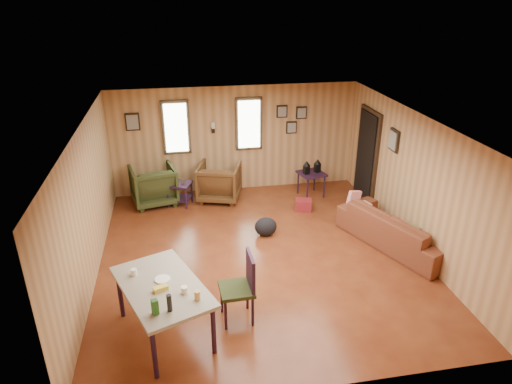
% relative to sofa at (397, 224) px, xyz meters
% --- Properties ---
extents(room, '(5.54, 6.04, 2.44)m').
position_rel_sofa_xyz_m(room, '(-2.34, 0.36, 0.77)').
color(room, brown).
rests_on(room, ground).
extents(sofa, '(1.48, 2.33, 0.88)m').
position_rel_sofa_xyz_m(sofa, '(0.00, 0.00, 0.00)').
color(sofa, brown).
rests_on(sofa, ground).
extents(recliner_brown, '(1.08, 1.04, 0.90)m').
position_rel_sofa_xyz_m(recliner_brown, '(-2.95, 2.56, 0.01)').
color(recliner_brown, '#4F3217').
rests_on(recliner_brown, ground).
extents(recliner_green, '(1.07, 1.02, 0.93)m').
position_rel_sofa_xyz_m(recliner_green, '(-4.37, 2.61, 0.03)').
color(recliner_green, '#2E3518').
rests_on(recliner_green, ground).
extents(end_table, '(0.62, 0.59, 0.62)m').
position_rel_sofa_xyz_m(end_table, '(-3.83, 2.42, -0.09)').
color(end_table, '#2B142E').
rests_on(end_table, ground).
extents(side_table, '(0.64, 0.64, 0.85)m').
position_rel_sofa_xyz_m(side_table, '(-0.90, 2.37, 0.14)').
color(side_table, '#2B142E').
rests_on(side_table, ground).
extents(cooler, '(0.39, 0.32, 0.24)m').
position_rel_sofa_xyz_m(cooler, '(-1.27, 1.68, -0.32)').
color(cooler, maroon).
rests_on(cooler, ground).
extents(backpack, '(0.45, 0.36, 0.37)m').
position_rel_sofa_xyz_m(backpack, '(-2.27, 0.77, -0.26)').
color(backpack, black).
rests_on(backpack, ground).
extents(sofa_pillows, '(0.85, 1.57, 0.32)m').
position_rel_sofa_xyz_m(sofa_pillows, '(-0.21, 0.27, 0.05)').
color(sofa_pillows, brown).
rests_on(sofa_pillows, sofa).
extents(dining_table, '(1.44, 1.78, 1.02)m').
position_rel_sofa_xyz_m(dining_table, '(-4.13, -1.65, 0.28)').
color(dining_table, gray).
rests_on(dining_table, ground).
extents(dining_chair, '(0.48, 0.48, 1.03)m').
position_rel_sofa_xyz_m(dining_chair, '(-3.06, -1.51, 0.14)').
color(dining_chair, '#2E3518').
rests_on(dining_chair, ground).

